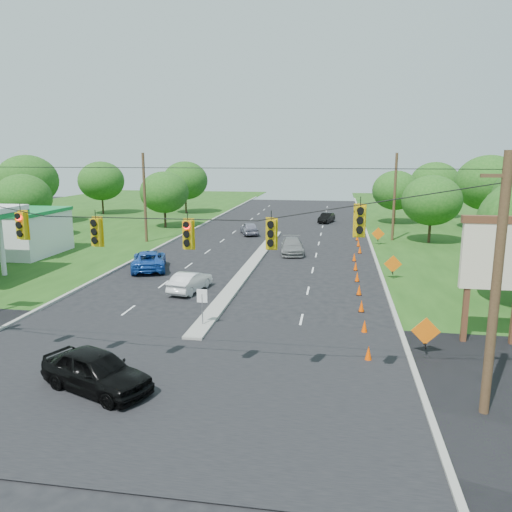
% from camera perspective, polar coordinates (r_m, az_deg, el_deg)
% --- Properties ---
extents(ground, '(160.00, 160.00, 0.00)m').
position_cam_1_polar(ground, '(21.15, -10.51, -13.44)').
color(ground, black).
rests_on(ground, ground).
extents(cross_street, '(160.00, 14.00, 0.02)m').
position_cam_1_polar(cross_street, '(21.15, -10.51, -13.44)').
color(cross_street, black).
rests_on(cross_street, ground).
extents(curb_left, '(0.25, 110.00, 0.16)m').
position_cam_1_polar(curb_left, '(51.61, -9.90, 1.50)').
color(curb_left, gray).
rests_on(curb_left, ground).
extents(curb_right, '(0.25, 110.00, 0.16)m').
position_cam_1_polar(curb_right, '(48.90, 13.08, 0.82)').
color(curb_right, gray).
rests_on(curb_right, ground).
extents(median, '(1.00, 34.00, 0.18)m').
position_cam_1_polar(median, '(40.53, -0.51, -1.07)').
color(median, gray).
rests_on(median, ground).
extents(median_sign, '(0.55, 0.06, 2.05)m').
position_cam_1_polar(median_sign, '(25.98, -6.17, -5.06)').
color(median_sign, gray).
rests_on(median_sign, ground).
extents(signal_span, '(25.60, 0.32, 9.00)m').
position_cam_1_polar(signal_span, '(18.69, -12.24, -0.73)').
color(signal_span, '#422D1C').
rests_on(signal_span, ground).
extents(utility_pole_far_left, '(0.28, 0.28, 9.00)m').
position_cam_1_polar(utility_pole_far_left, '(51.87, -12.60, 6.46)').
color(utility_pole_far_left, '#422D1C').
rests_on(utility_pole_far_left, ground).
extents(utility_pole_far_right, '(0.28, 0.28, 9.00)m').
position_cam_1_polar(utility_pole_far_right, '(53.46, 15.55, 6.47)').
color(utility_pole_far_right, '#422D1C').
rests_on(utility_pole_far_right, ground).
extents(pylon_sign, '(5.90, 2.30, 6.12)m').
position_cam_1_polar(pylon_sign, '(25.79, 26.17, -0.51)').
color(pylon_sign, '#59331E').
rests_on(pylon_sign, ground).
extents(cone_0, '(0.32, 0.32, 0.70)m').
position_cam_1_polar(cone_0, '(22.69, 12.73, -10.78)').
color(cone_0, '#FF4C00').
rests_on(cone_0, ground).
extents(cone_1, '(0.32, 0.32, 0.70)m').
position_cam_1_polar(cone_1, '(25.96, 12.29, -7.86)').
color(cone_1, '#FF4C00').
rests_on(cone_1, ground).
extents(cone_2, '(0.32, 0.32, 0.70)m').
position_cam_1_polar(cone_2, '(29.28, 11.96, -5.60)').
color(cone_2, '#FF4C00').
rests_on(cone_2, ground).
extents(cone_3, '(0.32, 0.32, 0.70)m').
position_cam_1_polar(cone_3, '(32.64, 11.70, -3.81)').
color(cone_3, '#FF4C00').
rests_on(cone_3, ground).
extents(cone_4, '(0.32, 0.32, 0.70)m').
position_cam_1_polar(cone_4, '(36.03, 11.49, -2.34)').
color(cone_4, '#FF4C00').
rests_on(cone_4, ground).
extents(cone_5, '(0.32, 0.32, 0.70)m').
position_cam_1_polar(cone_5, '(39.43, 11.32, -1.13)').
color(cone_5, '#FF4C00').
rests_on(cone_5, ground).
extents(cone_6, '(0.32, 0.32, 0.70)m').
position_cam_1_polar(cone_6, '(42.86, 11.17, -0.12)').
color(cone_6, '#FF4C00').
rests_on(cone_6, ground).
extents(cone_7, '(0.32, 0.32, 0.70)m').
position_cam_1_polar(cone_7, '(46.31, 11.79, 0.73)').
color(cone_7, '#FF4C00').
rests_on(cone_7, ground).
extents(cone_8, '(0.32, 0.32, 0.70)m').
position_cam_1_polar(cone_8, '(49.75, 11.63, 1.47)').
color(cone_8, '#FF4C00').
rests_on(cone_8, ground).
extents(cone_9, '(0.32, 0.32, 0.70)m').
position_cam_1_polar(cone_9, '(53.20, 11.49, 2.12)').
color(cone_9, '#FF4C00').
rests_on(cone_9, ground).
extents(cone_10, '(0.32, 0.32, 0.70)m').
position_cam_1_polar(cone_10, '(56.66, 11.37, 2.70)').
color(cone_10, '#FF4C00').
rests_on(cone_10, ground).
extents(work_sign_0, '(1.27, 0.58, 1.37)m').
position_cam_1_polar(work_sign_0, '(23.66, 18.82, -8.27)').
color(work_sign_0, black).
rests_on(work_sign_0, ground).
extents(work_sign_1, '(1.27, 0.58, 1.37)m').
position_cam_1_polar(work_sign_1, '(37.03, 15.37, -0.97)').
color(work_sign_1, black).
rests_on(work_sign_1, ground).
extents(work_sign_2, '(1.27, 0.58, 1.37)m').
position_cam_1_polar(work_sign_2, '(50.74, 13.78, 2.42)').
color(work_sign_2, black).
rests_on(work_sign_2, ground).
extents(tree_2, '(5.88, 5.88, 6.86)m').
position_cam_1_polar(tree_2, '(58.26, -25.08, 6.03)').
color(tree_2, black).
rests_on(tree_2, ground).
extents(tree_3, '(7.56, 7.56, 8.82)m').
position_cam_1_polar(tree_3, '(69.81, -24.67, 7.83)').
color(tree_3, black).
rests_on(tree_3, ground).
extents(tree_4, '(6.72, 6.72, 7.84)m').
position_cam_1_polar(tree_4, '(78.22, -17.27, 8.19)').
color(tree_4, black).
rests_on(tree_4, ground).
extents(tree_5, '(5.88, 5.88, 6.86)m').
position_cam_1_polar(tree_5, '(61.74, -10.44, 7.17)').
color(tree_5, black).
rests_on(tree_5, ground).
extents(tree_6, '(6.72, 6.72, 7.84)m').
position_cam_1_polar(tree_6, '(76.54, -8.09, 8.53)').
color(tree_6, black).
rests_on(tree_6, ground).
extents(tree_9, '(5.88, 5.88, 6.86)m').
position_cam_1_polar(tree_9, '(52.98, 19.43, 6.01)').
color(tree_9, black).
rests_on(tree_9, ground).
extents(tree_10, '(7.56, 7.56, 8.82)m').
position_cam_1_polar(tree_10, '(64.41, 25.06, 7.57)').
color(tree_10, black).
rests_on(tree_10, ground).
extents(tree_11, '(6.72, 6.72, 7.84)m').
position_cam_1_polar(tree_11, '(74.27, 19.76, 7.88)').
color(tree_11, black).
rests_on(tree_11, ground).
extents(tree_12, '(5.88, 5.88, 6.86)m').
position_cam_1_polar(tree_12, '(66.52, 15.67, 7.24)').
color(tree_12, black).
rests_on(tree_12, ground).
extents(black_sedan, '(5.10, 3.57, 1.61)m').
position_cam_1_polar(black_sedan, '(20.34, -17.80, -12.38)').
color(black_sedan, black).
rests_on(black_sedan, ground).
extents(white_sedan, '(2.09, 4.23, 1.33)m').
position_cam_1_polar(white_sedan, '(33.05, -7.54, -2.90)').
color(white_sedan, silver).
rests_on(white_sedan, ground).
extents(blue_pickup, '(4.12, 5.95, 1.51)m').
position_cam_1_polar(blue_pickup, '(39.79, -12.13, -0.46)').
color(blue_pickup, '#1848A6').
rests_on(blue_pickup, ground).
extents(silver_car_far, '(2.57, 5.10, 1.42)m').
position_cam_1_polar(silver_car_far, '(45.24, 4.14, 1.15)').
color(silver_car_far, gray).
rests_on(silver_car_far, ground).
extents(silver_car_oncoming, '(2.93, 4.49, 1.42)m').
position_cam_1_polar(silver_car_oncoming, '(55.88, -0.76, 3.18)').
color(silver_car_oncoming, gray).
rests_on(silver_car_oncoming, ground).
extents(dark_car_receding, '(2.28, 4.07, 1.27)m').
position_cam_1_polar(dark_car_receding, '(66.44, 8.06, 4.34)').
color(dark_car_receding, black).
rests_on(dark_car_receding, ground).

